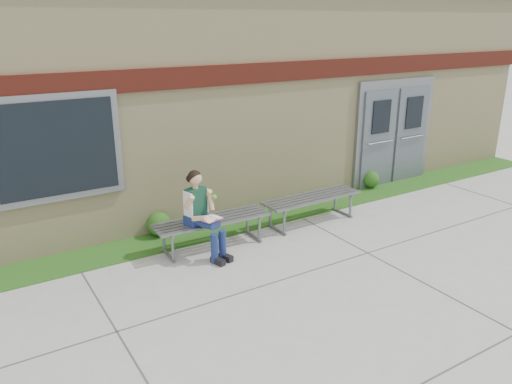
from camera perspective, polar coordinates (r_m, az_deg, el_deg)
ground at (r=7.17m, az=9.59°, el=-10.24°), size 80.00×80.00×0.00m
grass_strip at (r=9.07m, az=-1.20°, el=-3.44°), size 16.00×0.80×0.02m
school_building at (r=11.51m, az=-10.07°, el=11.90°), size 16.20×6.22×4.20m
bench_left at (r=8.01m, az=-5.03°, el=-3.80°), size 1.90×0.60×0.49m
bench_right at (r=9.01m, az=6.38°, el=-1.18°), size 1.90×0.56×0.49m
girl at (r=7.62m, az=-6.15°, el=-2.28°), size 0.55×0.82×1.35m
shrub_mid at (r=8.59m, az=-11.03°, el=-3.60°), size 0.40×0.40×0.40m
shrub_east at (r=11.12m, az=12.98°, el=1.42°), size 0.37×0.37×0.37m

